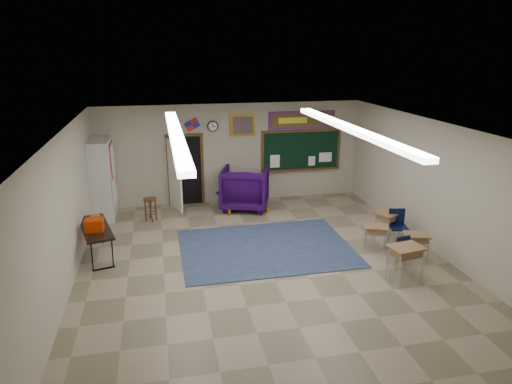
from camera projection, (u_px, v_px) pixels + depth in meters
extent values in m
plane|color=gray|center=(265.00, 264.00, 10.07)|extent=(9.00, 9.00, 0.00)
cube|color=#ACA18B|center=(231.00, 153.00, 13.81)|extent=(8.00, 0.04, 3.00)
cube|color=#ACA18B|center=(353.00, 316.00, 5.42)|extent=(8.00, 0.04, 3.00)
cube|color=#ACA18B|center=(65.00, 213.00, 8.81)|extent=(0.04, 9.00, 3.00)
cube|color=#ACA18B|center=(436.00, 188.00, 10.42)|extent=(0.04, 9.00, 3.00)
cube|color=white|center=(266.00, 129.00, 9.17)|extent=(8.00, 9.00, 0.04)
cube|color=#354465|center=(266.00, 248.00, 10.85)|extent=(4.00, 3.00, 0.02)
cube|color=black|center=(186.00, 170.00, 13.65)|extent=(0.95, 0.04, 2.10)
cube|color=white|center=(175.00, 175.00, 13.18)|extent=(0.35, 0.86, 2.05)
cube|color=#523417|center=(301.00, 150.00, 14.23)|extent=(2.55, 0.05, 1.30)
cube|color=black|center=(301.00, 150.00, 14.21)|extent=(2.40, 0.03, 1.15)
cube|color=#523417|center=(301.00, 169.00, 14.35)|extent=(2.40, 0.12, 0.04)
cube|color=#A71D0E|center=(302.00, 120.00, 13.94)|extent=(2.10, 0.04, 0.55)
cube|color=brown|center=(302.00, 120.00, 13.93)|extent=(1.90, 0.03, 0.40)
cube|color=#AE8121|center=(243.00, 125.00, 13.60)|extent=(0.75, 0.05, 0.65)
cube|color=#A51466|center=(243.00, 125.00, 13.58)|extent=(0.62, 0.03, 0.52)
cylinder|color=black|center=(213.00, 126.00, 13.42)|extent=(0.32, 0.05, 0.32)
cylinder|color=white|center=(213.00, 126.00, 13.40)|extent=(0.26, 0.02, 0.26)
cube|color=silver|center=(102.00, 179.00, 12.57)|extent=(0.55, 1.25, 2.20)
imported|color=#210539|center=(245.00, 188.00, 13.40)|extent=(1.67, 1.69, 1.23)
cube|color=brown|center=(376.00, 227.00, 10.48)|extent=(0.65, 0.58, 0.04)
cube|color=brown|center=(376.00, 230.00, 10.51)|extent=(0.56, 0.50, 0.11)
cube|color=brown|center=(389.00, 213.00, 11.12)|extent=(0.75, 0.70, 0.04)
cube|color=brown|center=(389.00, 217.00, 11.15)|extent=(0.65, 0.60, 0.12)
cube|color=brown|center=(406.00, 248.00, 9.06)|extent=(0.71, 0.58, 0.04)
cube|color=brown|center=(406.00, 253.00, 9.10)|extent=(0.62, 0.49, 0.13)
cube|color=brown|center=(417.00, 235.00, 9.99)|extent=(0.65, 0.56, 0.04)
cube|color=brown|center=(417.00, 239.00, 10.02)|extent=(0.56, 0.48, 0.11)
cube|color=black|center=(95.00, 228.00, 10.25)|extent=(0.98, 1.81, 0.05)
cube|color=#C01F03|center=(94.00, 225.00, 9.98)|extent=(0.38, 0.29, 0.27)
cylinder|color=#533018|center=(150.00, 199.00, 12.42)|extent=(0.36, 0.36, 0.04)
torus|color=#533018|center=(151.00, 213.00, 12.54)|extent=(0.30, 0.30, 0.02)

